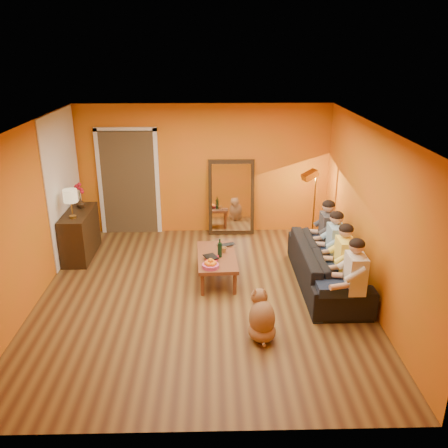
{
  "coord_description": "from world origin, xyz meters",
  "views": [
    {
      "loc": [
        0.18,
        -6.47,
        3.67
      ],
      "look_at": [
        0.35,
        0.5,
        1.0
      ],
      "focal_mm": 38.0,
      "sensor_mm": 36.0,
      "label": 1
    }
  ],
  "objects_px": {
    "table_lamp": "(71,204)",
    "wine_bottle": "(220,248)",
    "mirror_frame": "(231,197)",
    "vase": "(81,203)",
    "person_far_right": "(327,235)",
    "dog": "(262,315)",
    "person_mid_right": "(335,248)",
    "sofa": "(327,266)",
    "person_far_left": "(355,280)",
    "floor_lamp": "(314,209)",
    "person_mid_left": "(344,262)",
    "coffee_table": "(217,267)",
    "sideboard": "(80,234)",
    "laptop": "(227,246)",
    "tumbler": "(224,250)"
  },
  "relations": [
    {
      "from": "mirror_frame",
      "to": "laptop",
      "type": "height_order",
      "value": "mirror_frame"
    },
    {
      "from": "person_mid_right",
      "to": "dog",
      "type": "bearing_deg",
      "value": -130.75
    },
    {
      "from": "person_far_right",
      "to": "dog",
      "type": "bearing_deg",
      "value": -122.37
    },
    {
      "from": "person_mid_left",
      "to": "laptop",
      "type": "xyz_separation_m",
      "value": [
        -1.72,
        1.06,
        -0.18
      ]
    },
    {
      "from": "floor_lamp",
      "to": "person_mid_left",
      "type": "relative_size",
      "value": 1.18
    },
    {
      "from": "sideboard",
      "to": "person_mid_left",
      "type": "relative_size",
      "value": 0.97
    },
    {
      "from": "table_lamp",
      "to": "floor_lamp",
      "type": "height_order",
      "value": "floor_lamp"
    },
    {
      "from": "laptop",
      "to": "dog",
      "type": "bearing_deg",
      "value": -100.77
    },
    {
      "from": "coffee_table",
      "to": "person_far_right",
      "type": "relative_size",
      "value": 1.0
    },
    {
      "from": "dog",
      "to": "vase",
      "type": "bearing_deg",
      "value": 135.55
    },
    {
      "from": "floor_lamp",
      "to": "sideboard",
      "type": "bearing_deg",
      "value": 164.01
    },
    {
      "from": "table_lamp",
      "to": "person_far_left",
      "type": "bearing_deg",
      "value": -23.82
    },
    {
      "from": "person_far_left",
      "to": "person_mid_left",
      "type": "xyz_separation_m",
      "value": [
        0.0,
        0.55,
        0.0
      ]
    },
    {
      "from": "vase",
      "to": "sideboard",
      "type": "bearing_deg",
      "value": -90.0
    },
    {
      "from": "person_far_right",
      "to": "vase",
      "type": "bearing_deg",
      "value": 169.26
    },
    {
      "from": "dog",
      "to": "floor_lamp",
      "type": "bearing_deg",
      "value": 66.66
    },
    {
      "from": "person_mid_left",
      "to": "dog",
      "type": "bearing_deg",
      "value": -143.36
    },
    {
      "from": "table_lamp",
      "to": "person_far_left",
      "type": "relative_size",
      "value": 0.42
    },
    {
      "from": "sofa",
      "to": "person_mid_right",
      "type": "height_order",
      "value": "person_mid_right"
    },
    {
      "from": "floor_lamp",
      "to": "person_mid_left",
      "type": "height_order",
      "value": "floor_lamp"
    },
    {
      "from": "sofa",
      "to": "floor_lamp",
      "type": "distance_m",
      "value": 1.72
    },
    {
      "from": "table_lamp",
      "to": "person_mid_left",
      "type": "relative_size",
      "value": 0.42
    },
    {
      "from": "table_lamp",
      "to": "person_mid_left",
      "type": "distance_m",
      "value": 4.61
    },
    {
      "from": "wine_bottle",
      "to": "table_lamp",
      "type": "bearing_deg",
      "value": 164.01
    },
    {
      "from": "laptop",
      "to": "vase",
      "type": "height_order",
      "value": "vase"
    },
    {
      "from": "person_mid_right",
      "to": "person_far_right",
      "type": "bearing_deg",
      "value": 90.0
    },
    {
      "from": "coffee_table",
      "to": "vase",
      "type": "relative_size",
      "value": 7.08
    },
    {
      "from": "sofa",
      "to": "floor_lamp",
      "type": "bearing_deg",
      "value": -3.42
    },
    {
      "from": "sofa",
      "to": "person_far_left",
      "type": "relative_size",
      "value": 1.9
    },
    {
      "from": "dog",
      "to": "person_mid_left",
      "type": "relative_size",
      "value": 0.55
    },
    {
      "from": "person_mid_right",
      "to": "laptop",
      "type": "xyz_separation_m",
      "value": [
        -1.72,
        0.51,
        -0.18
      ]
    },
    {
      "from": "tumbler",
      "to": "person_mid_right",
      "type": "bearing_deg",
      "value": -8.84
    },
    {
      "from": "person_far_left",
      "to": "person_mid_right",
      "type": "relative_size",
      "value": 1.0
    },
    {
      "from": "coffee_table",
      "to": "person_mid_right",
      "type": "xyz_separation_m",
      "value": [
        1.9,
        -0.16,
        0.4
      ]
    },
    {
      "from": "sofa",
      "to": "sideboard",
      "type": "bearing_deg",
      "value": 73.83
    },
    {
      "from": "tumbler",
      "to": "vase",
      "type": "xyz_separation_m",
      "value": [
        -2.59,
        1.1,
        0.47
      ]
    },
    {
      "from": "sideboard",
      "to": "floor_lamp",
      "type": "height_order",
      "value": "floor_lamp"
    },
    {
      "from": "person_far_left",
      "to": "person_far_right",
      "type": "xyz_separation_m",
      "value": [
        0.0,
        1.65,
        0.0
      ]
    },
    {
      "from": "person_far_right",
      "to": "wine_bottle",
      "type": "xyz_separation_m",
      "value": [
        -1.85,
        -0.44,
        -0.03
      ]
    },
    {
      "from": "sofa",
      "to": "person_far_left",
      "type": "distance_m",
      "value": 1.04
    },
    {
      "from": "person_mid_right",
      "to": "vase",
      "type": "distance_m",
      "value": 4.59
    },
    {
      "from": "mirror_frame",
      "to": "dog",
      "type": "xyz_separation_m",
      "value": [
        0.26,
        -3.74,
        -0.42
      ]
    },
    {
      "from": "sideboard",
      "to": "tumbler",
      "type": "relative_size",
      "value": 12.12
    },
    {
      "from": "floor_lamp",
      "to": "coffee_table",
      "type": "bearing_deg",
      "value": -164.64
    },
    {
      "from": "table_lamp",
      "to": "coffee_table",
      "type": "bearing_deg",
      "value": -15.22
    },
    {
      "from": "table_lamp",
      "to": "wine_bottle",
      "type": "distance_m",
      "value": 2.68
    },
    {
      "from": "sofa",
      "to": "person_mid_left",
      "type": "bearing_deg",
      "value": -163.89
    },
    {
      "from": "wine_bottle",
      "to": "laptop",
      "type": "distance_m",
      "value": 0.44
    },
    {
      "from": "sideboard",
      "to": "dog",
      "type": "distance_m",
      "value": 4.05
    },
    {
      "from": "mirror_frame",
      "to": "vase",
      "type": "distance_m",
      "value": 2.92
    }
  ]
}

